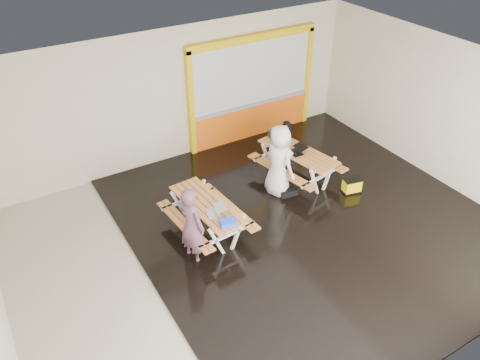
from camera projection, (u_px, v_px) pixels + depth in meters
room at (264, 170)px, 9.17m from camera, size 10.02×8.02×3.52m
deck at (308, 219)px, 10.67m from camera, size 7.50×7.98×0.05m
kiosk at (252, 90)px, 13.07m from camera, size 3.88×0.16×3.00m
picnic_table_left at (207, 211)px, 9.97m from camera, size 1.50×2.09×0.80m
picnic_table_right at (298, 158)px, 11.68m from camera, size 1.78×2.32×0.84m
person_left at (192, 225)px, 9.23m from camera, size 0.56×0.71×1.72m
person_right at (279, 161)px, 11.10m from camera, size 0.64×0.92×1.81m
laptop_left at (216, 211)px, 9.58m from camera, size 0.46×0.44×0.17m
laptop_right at (297, 150)px, 11.48m from camera, size 0.40×0.36×0.17m
blue_pouch at (228, 222)px, 9.28m from camera, size 0.36×0.29×0.09m
toolbox at (277, 133)px, 12.12m from camera, size 0.45×0.25×0.25m
backpack at (286, 130)px, 12.59m from camera, size 0.31×0.23×0.46m
dark_case at (287, 191)px, 11.39m from camera, size 0.46×0.38×0.16m
fluke_bag at (352, 186)px, 11.40m from camera, size 0.48×0.36×0.37m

